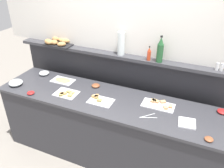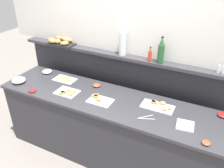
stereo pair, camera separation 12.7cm
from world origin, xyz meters
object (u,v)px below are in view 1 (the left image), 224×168
Objects in this scene: wine_bottle_green at (160,50)px; water_carafe at (121,43)px; condiment_bowl_teal at (222,111)px; serving_tongs at (147,117)px; pepper_shaker at (222,67)px; sandwich_platter_front at (100,100)px; sandwich_platter_rear at (66,94)px; sandwich_platter_side at (159,105)px; bread_basket at (58,42)px; napkin_stack at (187,123)px; condiment_bowl_cream at (96,86)px; condiment_bowl_red at (31,93)px; salt_shaker at (217,67)px; condiment_bowl_dark at (209,139)px; cold_cuts_platter at (63,80)px; glass_bowl_large at (44,73)px; glass_bowl_medium at (16,83)px; hot_sauce_bottle at (149,54)px.

water_carafe is at bearing 176.77° from wine_bottle_green.
serving_tongs is at bearing -151.16° from condiment_bowl_teal.
serving_tongs is 2.02× the size of pepper_shaker.
condiment_bowl_teal is 1.22× the size of pepper_shaker.
sandwich_platter_rear is at bearing -175.50° from sandwich_platter_front.
condiment_bowl_teal is at bearing 11.39° from sandwich_platter_side.
wine_bottle_green is at bearing 110.11° from sandwich_platter_side.
napkin_stack is at bearing -15.94° from bread_basket.
sandwich_platter_front is 1.37m from condiment_bowl_teal.
condiment_bowl_cream is at bearing -134.79° from water_carafe.
condiment_bowl_red is 1.04× the size of salt_shaker.
condiment_bowl_cream is at bearing 156.07° from serving_tongs.
condiment_bowl_dark is (1.42, -0.47, -0.00)m from condiment_bowl_cream.
serving_tongs is 2.02× the size of salt_shaker.
cold_cuts_platter is 0.73× the size of bread_basket.
cold_cuts_platter is 2.18× the size of glass_bowl_large.
sandwich_platter_side is at bearing -149.17° from pepper_shaker.
cold_cuts_platter is 1.70× the size of glass_bowl_medium.
sandwich_platter_side is 0.62m from wine_bottle_green.
sandwich_platter_front is at bearing 13.45° from condiment_bowl_red.
pepper_shaker reaches higher than condiment_bowl_red.
pepper_shaker is 0.21× the size of bread_basket.
sandwich_platter_rear reaches higher than napkin_stack.
water_carafe reaches higher than glass_bowl_large.
serving_tongs is (-0.72, -0.40, -0.01)m from condiment_bowl_teal.
pepper_shaker is (-0.10, 0.20, 0.42)m from condiment_bowl_teal.
bread_basket reaches higher than condiment_bowl_cream.
sandwich_platter_rear is 3.23× the size of pepper_shaker.
glass_bowl_medium is at bearing -174.65° from sandwich_platter_rear.
sandwich_platter_rear is 3.23× the size of salt_shaker.
cold_cuts_platter is 1.36m from wine_bottle_green.
sandwich_platter_front is 1.37m from salt_shaker.
glass_bowl_large reaches higher than cold_cuts_platter.
napkin_stack is 1.22m from water_carafe.
water_carafe is at bearing 48.55° from sandwich_platter_rear.
cold_cuts_platter is at bearing -177.61° from condiment_bowl_teal.
condiment_bowl_cream is 0.34× the size of wine_bottle_green.
cold_cuts_platter is 3.73× the size of condiment_bowl_dark.
condiment_bowl_dark is 0.28m from napkin_stack.
bread_basket reaches higher than serving_tongs.
cold_cuts_platter is (-0.24, 0.27, -0.00)m from sandwich_platter_rear.
condiment_bowl_red is 1.52m from hot_sauce_bottle.
pepper_shaker is at bearing 23.15° from sandwich_platter_front.
bread_basket reaches higher than sandwich_platter_side.
pepper_shaker is (0.68, 0.03, -0.10)m from wine_bottle_green.
pepper_shaker reaches higher than condiment_bowl_teal.
bread_basket is at bearing 128.37° from cold_cuts_platter.
serving_tongs is at bearing -171.80° from napkin_stack.
sandwich_platter_rear is at bearing -131.45° from water_carafe.
serving_tongs is (1.78, 0.03, -0.03)m from glass_bowl_medium.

